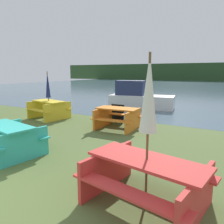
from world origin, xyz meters
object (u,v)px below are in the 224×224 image
object	(u,v)px
picnic_table_teal	(8,137)
picnic_table_yellow	(49,108)
picnic_table_orange	(118,116)
boat	(139,98)
umbrella_white	(149,95)
umbrella_navy	(48,85)
picnic_table_red	(146,176)
signboard	(118,113)

from	to	relation	value
picnic_table_teal	picnic_table_yellow	bearing A→B (deg)	122.46
picnic_table_orange	boat	xyz separation A→B (m)	(-1.14, 4.72, 0.12)
picnic_table_teal	umbrella_white	xyz separation A→B (m)	(3.69, -0.24, 1.27)
boat	umbrella_navy	bearing A→B (deg)	-125.93
picnic_table_teal	boat	xyz separation A→B (m)	(-0.01, 8.37, 0.11)
picnic_table_yellow	boat	bearing A→B (deg)	63.10
picnic_table_teal	picnic_table_orange	size ratio (longest dim) A/B	1.14
boat	picnic_table_red	bearing A→B (deg)	-75.77
picnic_table_red	picnic_table_yellow	distance (m)	7.24
picnic_table_teal	picnic_table_yellow	xyz separation A→B (m)	(-2.37, 3.73, 0.01)
picnic_table_teal	picnic_table_orange	bearing A→B (deg)	72.91
picnic_table_orange	umbrella_navy	size ratio (longest dim) A/B	0.76
picnic_table_teal	picnic_table_red	bearing A→B (deg)	-3.71
picnic_table_yellow	signboard	bearing A→B (deg)	14.29
umbrella_white	umbrella_navy	world-z (taller)	umbrella_white
boat	signboard	distance (m)	3.93
umbrella_navy	umbrella_white	bearing A→B (deg)	-33.20
picnic_table_red	boat	world-z (taller)	boat
umbrella_white	boat	size ratio (longest dim) A/B	0.62
picnic_table_yellow	umbrella_navy	xyz separation A→B (m)	(-0.00, -0.00, 1.01)
picnic_table_teal	signboard	xyz separation A→B (m)	(0.67, 4.50, -0.09)
umbrella_white	signboard	bearing A→B (deg)	122.47
picnic_table_red	picnic_table_yellow	xyz separation A→B (m)	(-6.06, 3.96, 0.01)
picnic_table_red	picnic_table_yellow	size ratio (longest dim) A/B	1.14
picnic_table_red	picnic_table_orange	xyz separation A→B (m)	(-2.57, 3.89, -0.00)
picnic_table_teal	signboard	bearing A→B (deg)	81.50
picnic_table_orange	boat	distance (m)	4.86
picnic_table_yellow	picnic_table_red	bearing A→B (deg)	-33.20
picnic_table_yellow	signboard	distance (m)	3.14
picnic_table_yellow	umbrella_navy	world-z (taller)	umbrella_navy
picnic_table_teal	picnic_table_orange	world-z (taller)	picnic_table_teal
picnic_table_teal	picnic_table_yellow	size ratio (longest dim) A/B	0.99
umbrella_white	boat	distance (m)	9.44
picnic_table_red	umbrella_navy	distance (m)	7.31
picnic_table_teal	umbrella_navy	xyz separation A→B (m)	(-2.37, 3.73, 1.02)
umbrella_navy	boat	world-z (taller)	umbrella_navy
picnic_table_teal	picnic_table_orange	xyz separation A→B (m)	(1.12, 3.65, -0.01)
boat	picnic_table_yellow	bearing A→B (deg)	-125.93
umbrella_white	boat	xyz separation A→B (m)	(-3.70, 8.61, -1.16)
picnic_table_yellow	picnic_table_teal	bearing A→B (deg)	-57.54
picnic_table_teal	boat	size ratio (longest dim) A/B	0.47
picnic_table_teal	signboard	distance (m)	4.55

